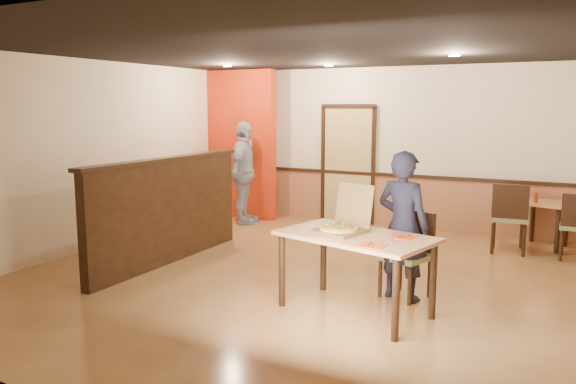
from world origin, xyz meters
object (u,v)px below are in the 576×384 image
Objects in this scene: side_table at (545,213)px; condiment at (536,198)px; main_table at (356,245)px; diner_chair at (409,251)px; side_chair_left at (510,215)px; diner at (403,226)px; passerby at (244,173)px; pizza_box at (342,226)px.

condiment reaches higher than side_table.
main_table is 1.80× the size of diner_chair.
diner reaches higher than side_chair_left.
diner_chair is 1.23× the size of side_table.
diner_chair is 0.92× the size of side_chair_left.
side_table is 0.42× the size of passerby.
pizza_box is at bearing 63.48° from diner.
pizza_box reaches higher than main_table.
pizza_box is (-0.49, -0.58, 0.06)m from diner.
diner_chair is (0.36, 0.77, -0.20)m from main_table.
main_table is at bearing -148.28° from passerby.
diner is at bearing -87.53° from diner_chair.
passerby is at bearing -174.99° from condiment.
side_chair_left is 7.03× the size of condiment.
diner_chair is 0.58× the size of diner.
condiment is (1.64, 3.70, -0.12)m from pizza_box.
main_table is 4.20m from side_table.
passerby is (-4.98, -0.56, 0.40)m from side_table.
side_table is 5.28× the size of condiment.
main_table is 1.66× the size of side_chair_left.
pizza_box is (-1.78, -3.84, 0.36)m from side_table.
passerby is at bearing 149.25° from pizza_box.
diner_chair is 0.51× the size of passerby.
diner is at bearing -139.89° from passerby.
passerby is at bearing -5.59° from side_chair_left.
passerby reaches higher than diner.
diner is (-0.04, -0.14, 0.31)m from diner_chair.
side_table is at bearing 80.04° from pizza_box.
passerby is 12.62× the size of condiment.
condiment is at bearing 88.42° from diner_chair.
pizza_box is at bearing -179.85° from main_table.
pizza_box is at bearing -107.21° from diner_chair.
pizza_box is at bearing -114.84° from side_table.
diner is (-1.29, -3.25, 0.30)m from side_table.
condiment is at bearing -98.77° from passerby.
main_table is 4.74m from passerby.
condiment is (4.84, 0.42, -0.15)m from passerby.
side_table is at bearing 44.00° from condiment.
diner reaches higher than diner_chair.
pizza_box is 4.05m from condiment.
condiment is (0.30, 0.49, 0.21)m from side_chair_left.
side_table is 1.22× the size of pizza_box.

